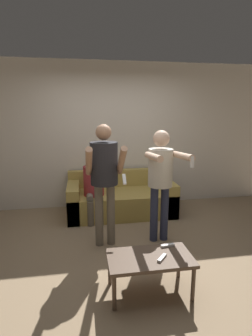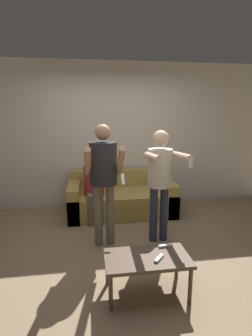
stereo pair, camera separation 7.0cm
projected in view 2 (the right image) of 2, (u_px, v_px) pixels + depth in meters
ground_plane at (127, 251)px, 3.46m from camera, size 14.00×14.00×0.00m
wall_back at (112, 136)px, 4.96m from camera, size 6.40×0.06×2.70m
couch at (121, 199)px, 4.73m from camera, size 1.86×0.92×0.72m
person_standing_left at (103, 171)px, 3.41m from camera, size 0.48×0.64×1.65m
person_standing_right at (160, 173)px, 3.52m from camera, size 0.45×0.77×1.56m
person_seated at (94, 184)px, 4.38m from camera, size 0.34×0.55×1.13m
coffee_table at (147, 261)px, 2.60m from camera, size 0.84×0.46×0.39m
remote_near at (159, 258)px, 2.54m from camera, size 0.13×0.14×0.02m
remote_far at (165, 246)px, 2.78m from camera, size 0.15×0.06×0.02m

